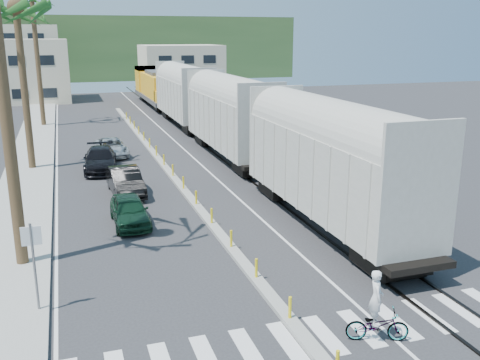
% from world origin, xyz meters
% --- Properties ---
extents(ground, '(140.00, 140.00, 0.00)m').
position_xyz_m(ground, '(0.00, 0.00, 0.00)').
color(ground, '#28282B').
rests_on(ground, ground).
extents(sidewalk, '(3.00, 90.00, 0.15)m').
position_xyz_m(sidewalk, '(-8.50, 25.00, 0.07)').
color(sidewalk, gray).
rests_on(sidewalk, ground).
extents(rails, '(1.56, 100.00, 0.06)m').
position_xyz_m(rails, '(5.00, 28.00, 0.03)').
color(rails, black).
rests_on(rails, ground).
extents(median, '(0.45, 60.00, 0.85)m').
position_xyz_m(median, '(0.00, 19.96, 0.09)').
color(median, gray).
rests_on(median, ground).
extents(crosswalk, '(14.00, 2.20, 0.01)m').
position_xyz_m(crosswalk, '(0.00, -2.00, 0.01)').
color(crosswalk, silver).
rests_on(crosswalk, ground).
extents(lane_markings, '(9.42, 90.00, 0.01)m').
position_xyz_m(lane_markings, '(-2.15, 25.00, 0.00)').
color(lane_markings, silver).
rests_on(lane_markings, ground).
extents(freight_train, '(3.00, 60.94, 5.85)m').
position_xyz_m(freight_train, '(5.00, 26.99, 2.91)').
color(freight_train, '#A8A69A').
rests_on(freight_train, ground).
extents(street_sign, '(0.60, 0.08, 3.00)m').
position_xyz_m(street_sign, '(-7.30, 2.00, 1.97)').
color(street_sign, slate).
rests_on(street_sign, ground).
extents(buildings, '(38.00, 27.00, 10.00)m').
position_xyz_m(buildings, '(-6.41, 71.66, 4.36)').
color(buildings, beige).
rests_on(buildings, ground).
extents(hillside, '(80.00, 20.00, 12.00)m').
position_xyz_m(hillside, '(0.00, 100.00, 6.00)').
color(hillside, '#385628').
rests_on(hillside, ground).
extents(car_lead, '(1.67, 3.99, 1.35)m').
position_xyz_m(car_lead, '(-3.54, 9.40, 0.67)').
color(car_lead, black).
rests_on(car_lead, ground).
extents(car_second, '(2.04, 4.66, 1.48)m').
position_xyz_m(car_second, '(-3.16, 14.39, 0.74)').
color(car_second, black).
rests_on(car_second, ground).
extents(car_third, '(2.84, 5.37, 1.47)m').
position_xyz_m(car_third, '(-4.06, 20.34, 0.73)').
color(car_third, black).
rests_on(car_third, ground).
extents(car_rear, '(2.51, 4.72, 1.26)m').
position_xyz_m(car_rear, '(-3.00, 24.59, 0.63)').
color(car_rear, '#B7BABD').
rests_on(car_rear, ground).
extents(cyclist, '(1.80, 2.21, 2.19)m').
position_xyz_m(cyclist, '(1.95, -2.71, 0.68)').
color(cyclist, '#9EA0A5').
rests_on(cyclist, ground).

